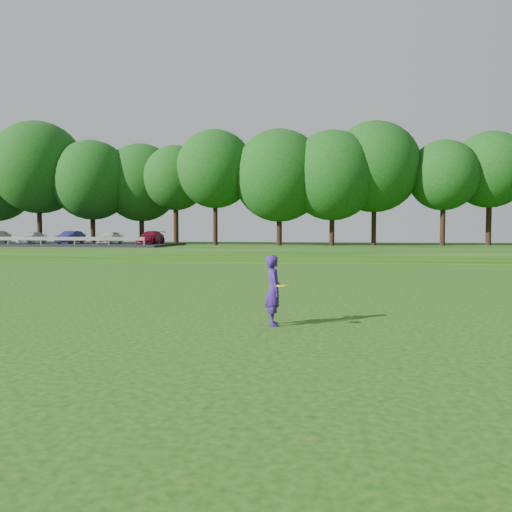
# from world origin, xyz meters

# --- Properties ---
(ground) EXTENTS (140.00, 140.00, 0.00)m
(ground) POSITION_xyz_m (0.00, 0.00, 0.00)
(ground) COLOR #11430C
(ground) RESTS_ON ground
(berm) EXTENTS (130.00, 30.00, 0.60)m
(berm) POSITION_xyz_m (0.00, 34.00, 0.30)
(berm) COLOR #11430C
(berm) RESTS_ON ground
(walking_path) EXTENTS (130.00, 1.60, 0.04)m
(walking_path) POSITION_xyz_m (0.00, 20.00, 0.02)
(walking_path) COLOR gray
(walking_path) RESTS_ON ground
(treeline) EXTENTS (104.00, 7.00, 15.00)m
(treeline) POSITION_xyz_m (0.00, 38.00, 8.10)
(treeline) COLOR #0F4112
(treeline) RESTS_ON berm
(parking_lot) EXTENTS (24.00, 9.00, 1.38)m
(parking_lot) POSITION_xyz_m (-24.21, 32.82, 1.06)
(parking_lot) COLOR black
(parking_lot) RESTS_ON berm
(woman) EXTENTS (0.61, 0.88, 1.54)m
(woman) POSITION_xyz_m (1.45, -0.57, 0.77)
(woman) COLOR #381974
(woman) RESTS_ON ground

